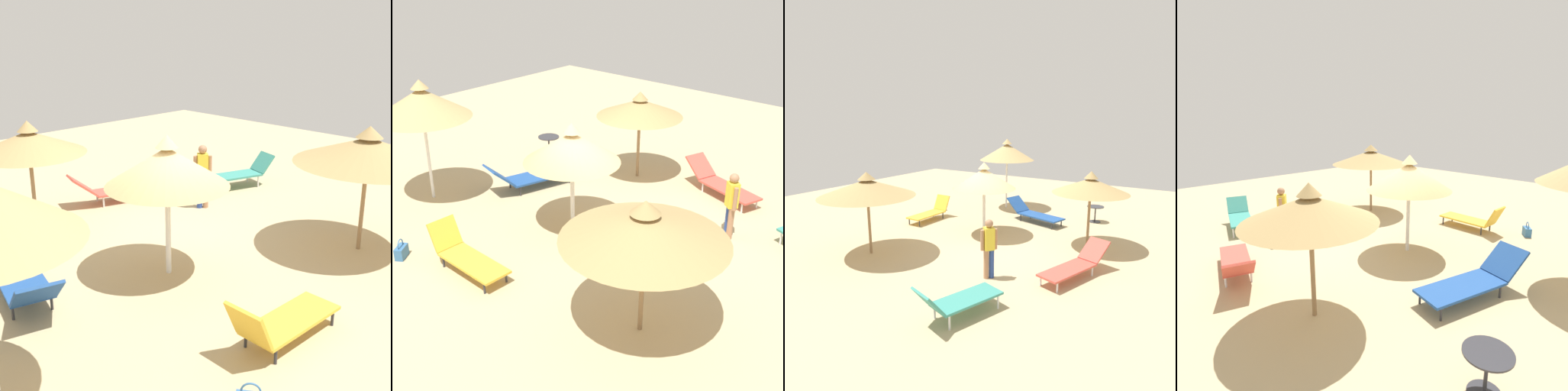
% 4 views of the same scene
% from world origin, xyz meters
% --- Properties ---
extents(ground, '(24.00, 24.00, 0.10)m').
position_xyz_m(ground, '(0.00, 0.00, -0.05)').
color(ground, tan).
extents(parasol_umbrella_back, '(2.33, 2.33, 3.02)m').
position_xyz_m(parasol_umbrella_back, '(1.50, -4.14, 2.46)').
color(parasol_umbrella_back, white).
rests_on(parasol_umbrella_back, ground).
extents(parasol_umbrella_edge, '(2.28, 2.28, 2.37)m').
position_xyz_m(parasol_umbrella_edge, '(-3.02, -1.07, 1.93)').
color(parasol_umbrella_edge, olive).
rests_on(parasol_umbrella_edge, ground).
extents(parasol_umbrella_near_right, '(2.75, 2.75, 2.43)m').
position_xyz_m(parasol_umbrella_near_right, '(2.22, 2.90, 1.98)').
color(parasol_umbrella_near_right, olive).
rests_on(parasol_umbrella_near_right, ground).
extents(parasol_umbrella_front, '(2.13, 2.13, 2.49)m').
position_xyz_m(parasol_umbrella_front, '(0.33, -0.39, 1.94)').
color(parasol_umbrella_front, white).
rests_on(parasol_umbrella_front, ground).
extents(lounge_chair_near_left, '(1.16, 1.95, 0.83)m').
position_xyz_m(lounge_chair_near_left, '(-2.02, 4.40, 0.39)').
color(lounge_chair_near_left, teal).
rests_on(lounge_chair_near_left, ground).
extents(lounge_chair_center, '(2.43, 1.29, 0.82)m').
position_xyz_m(lounge_chair_center, '(-0.47, -2.71, 0.36)').
color(lounge_chair_center, '#1E478C').
rests_on(lounge_chair_center, ground).
extents(lounge_chair_far_left, '(0.67, 1.89, 0.85)m').
position_xyz_m(lounge_chair_far_left, '(3.03, -0.79, 0.34)').
color(lounge_chair_far_left, gold).
rests_on(lounge_chair_far_left, ground).
extents(lounge_chair_far_right, '(1.25, 2.32, 0.77)m').
position_xyz_m(lounge_chair_far_right, '(-3.41, 1.26, 0.35)').
color(lounge_chair_far_right, '#CC4C3F').
rests_on(lounge_chair_far_right, ground).
extents(person_standing_back, '(0.32, 0.35, 1.52)m').
position_xyz_m(person_standing_back, '(-1.60, 2.48, 0.84)').
color(person_standing_back, navy).
rests_on(person_standing_back, ground).
extents(handbag, '(0.38, 0.34, 0.43)m').
position_xyz_m(handbag, '(3.63, -2.18, 0.14)').
color(handbag, '#336699').
rests_on(handbag, ground).
extents(side_table_round, '(0.62, 0.62, 0.62)m').
position_xyz_m(side_table_round, '(-2.47, -3.95, 0.42)').
color(side_table_round, '#2D2D33').
rests_on(side_table_round, ground).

